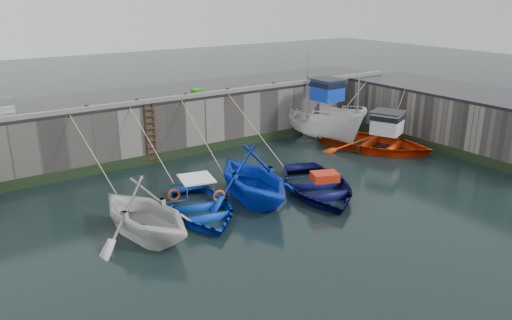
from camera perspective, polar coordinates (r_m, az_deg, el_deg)
ground at (r=19.59m, az=5.45°, el=-7.17°), size 120.00×120.00×0.00m
quay_back at (r=29.22m, az=-10.24°, el=4.48°), size 30.00×5.00×3.00m
quay_right at (r=31.22m, az=23.55°, el=4.12°), size 5.00×15.00×3.00m
road_back at (r=28.88m, az=-10.42°, el=7.52°), size 30.00×5.00×0.16m
road_right at (r=30.90m, az=23.92°, el=6.95°), size 5.00×15.00×0.16m
kerb_back at (r=26.75m, az=-8.35°, el=7.15°), size 30.00×0.30×0.20m
algae_back at (r=27.33m, az=-7.88°, el=0.90°), size 30.00×0.08×0.50m
algae_right at (r=29.47m, az=20.54°, el=1.17°), size 0.08×15.00×0.50m
ladder at (r=26.14m, az=-11.89°, el=2.91°), size 0.51×0.08×3.20m
boat_near_white at (r=18.91m, az=-12.47°, el=-8.55°), size 5.14×5.65×2.56m
boat_near_white_rope at (r=23.32m, az=-17.21°, el=-3.61°), size 0.04×5.77×3.10m
boat_near_blue at (r=20.41m, az=-6.31°, el=-6.08°), size 4.63×5.74×1.05m
boat_near_blue_rope at (r=24.41m, az=-11.58°, el=-2.13°), size 0.04×5.18×3.10m
boat_near_blacktrim at (r=21.53m, az=-0.38°, el=-4.61°), size 5.04×5.67×2.75m
boat_near_blacktrim_rope at (r=25.36m, az=-6.39°, el=-1.06°), size 0.04×5.23×3.10m
boat_near_navy at (r=22.47m, az=7.04°, el=-3.73°), size 5.89×6.82×1.19m
boat_near_navy_rope at (r=26.36m, az=-0.42°, el=-0.17°), size 0.04×6.05×3.10m
boat_far_white at (r=30.52m, az=7.28°, el=4.60°), size 2.96×7.34×5.80m
boat_far_orange at (r=29.14m, az=13.55°, el=2.04°), size 6.82×7.80×4.35m
fish_crate at (r=27.88m, az=-6.72°, el=7.79°), size 0.76×0.60×0.30m
bollard_a at (r=25.12m, az=-18.78°, el=5.70°), size 0.18×0.18×0.28m
bollard_b at (r=25.87m, az=-13.46°, el=6.54°), size 0.18×0.18×0.28m
bollard_c at (r=26.91m, az=-8.07°, el=7.32°), size 0.18×0.18×0.28m
bollard_d at (r=28.13m, az=-3.28°, el=7.96°), size 0.18×0.18×0.28m
bollard_e at (r=29.87m, az=2.04°, el=8.61°), size 0.18×0.18×0.28m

